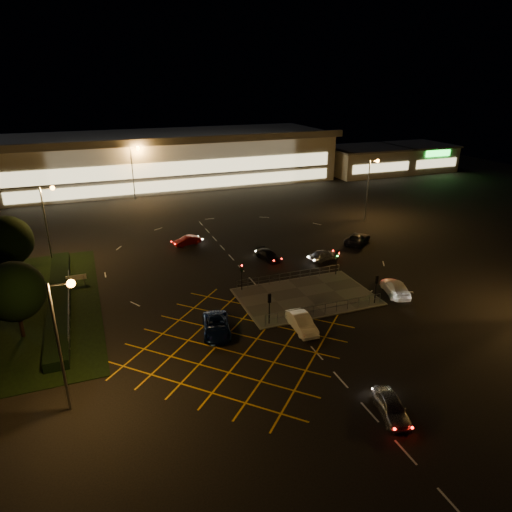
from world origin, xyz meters
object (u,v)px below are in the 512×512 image
object	(u,v)px
car_left_blue	(216,326)
car_circ_red	(187,241)
car_near_silver	(392,407)
signal_ne	(337,257)
car_approach_white	(396,288)
signal_sw	(269,303)
signal_nw	(242,271)
car_queue_white	(302,323)
signal_se	(376,283)
car_east_grey	(358,239)
car_right_silver	(324,255)
car_far_dkgrey	(268,255)

from	to	relation	value
car_left_blue	car_circ_red	bearing A→B (deg)	96.03
car_near_silver	car_circ_red	bearing A→B (deg)	112.99
car_near_silver	car_circ_red	xyz separation A→B (m)	(-5.55, 39.65, -0.09)
signal_ne	car_approach_white	size ratio (longest dim) A/B	0.60
signal_sw	car_circ_red	distance (m)	25.03
car_near_silver	car_circ_red	world-z (taller)	car_near_silver
signal_nw	car_queue_white	distance (m)	10.44
signal_se	car_near_silver	bearing A→B (deg)	59.26
signal_sw	car_circ_red	world-z (taller)	signal_sw
signal_se	car_east_grey	size ratio (longest dim) A/B	0.59
signal_sw	car_east_grey	distance (m)	26.58
signal_se	car_queue_white	bearing A→B (deg)	12.02
signal_nw	car_left_blue	bearing A→B (deg)	-123.91
car_circ_red	signal_sw	bearing A→B (deg)	-6.64
car_circ_red	car_approach_white	distance (m)	29.64
car_queue_white	car_right_silver	distance (m)	18.17
car_right_silver	car_approach_white	distance (m)	11.88
car_east_grey	car_near_silver	bearing A→B (deg)	112.92
car_near_silver	car_east_grey	world-z (taller)	car_east_grey
car_near_silver	car_far_dkgrey	world-z (taller)	car_near_silver
signal_ne	car_east_grey	world-z (taller)	signal_ne
signal_nw	car_far_dkgrey	distance (m)	9.99
car_east_grey	signal_sw	bearing A→B (deg)	90.89
car_near_silver	car_east_grey	bearing A→B (deg)	76.13
signal_nw	signal_ne	bearing A→B (deg)	0.00
signal_ne	car_approach_white	distance (m)	7.81
signal_se	signal_nw	xyz separation A→B (m)	(-12.00, 7.99, 0.00)
signal_nw	car_right_silver	bearing A→B (deg)	20.35
signal_sw	signal_se	distance (m)	12.00
signal_se	signal_nw	bearing A→B (deg)	-33.65
signal_se	car_queue_white	size ratio (longest dim) A/B	0.68
signal_nw	car_queue_white	xyz separation A→B (m)	(2.49, -10.01, -1.61)
car_right_silver	car_east_grey	distance (m)	8.56
car_left_blue	car_approach_white	world-z (taller)	car_approach_white
signal_nw	car_left_blue	world-z (taller)	signal_nw
signal_sw	car_far_dkgrey	bearing A→B (deg)	-112.08
car_east_grey	car_right_silver	bearing A→B (deg)	79.06
signal_se	signal_ne	distance (m)	7.99
signal_ne	car_circ_red	bearing A→B (deg)	130.38
signal_se	car_queue_white	xyz separation A→B (m)	(-9.51, -2.02, -1.61)
car_left_blue	car_queue_white	bearing A→B (deg)	-4.03
signal_sw	car_queue_white	bearing A→B (deg)	140.91
signal_se	car_circ_red	bearing A→B (deg)	-60.00
car_east_grey	car_approach_white	bearing A→B (deg)	123.66
signal_sw	car_near_silver	world-z (taller)	signal_sw
car_near_silver	car_queue_white	size ratio (longest dim) A/B	0.91
signal_nw	car_left_blue	size ratio (longest dim) A/B	0.59
signal_sw	signal_se	size ratio (longest dim) A/B	1.00
car_circ_red	car_approach_white	world-z (taller)	car_approach_white
signal_se	signal_nw	size ratio (longest dim) A/B	1.00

